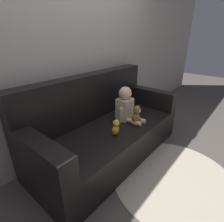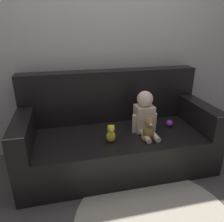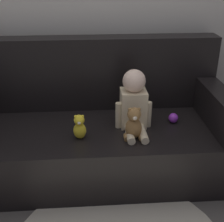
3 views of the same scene
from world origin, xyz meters
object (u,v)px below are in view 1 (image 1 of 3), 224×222
at_px(plush_toy_side, 116,127).
at_px(toy_ball, 136,109).
at_px(couch, 105,129).
at_px(teddy_bear_brown, 136,115).
at_px(person_baby, 126,106).

bearing_deg(plush_toy_side, toy_ball, 15.08).
xyz_separation_m(couch, teddy_bear_brown, (0.26, -0.29, 0.18)).
bearing_deg(plush_toy_side, couch, 67.10).
bearing_deg(toy_ball, teddy_bear_brown, -147.27).
xyz_separation_m(couch, plush_toy_side, (-0.11, -0.26, 0.16)).
distance_m(couch, person_baby, 0.40).
bearing_deg(couch, toy_ball, -6.66).
bearing_deg(toy_ball, person_baby, -172.96).
height_order(couch, teddy_bear_brown, couch).
bearing_deg(person_baby, toy_ball, 7.04).
relative_size(couch, toy_ball, 26.95).
xyz_separation_m(couch, person_baby, (0.28, -0.11, 0.26)).
bearing_deg(person_baby, teddy_bear_brown, -97.01).
height_order(person_baby, toy_ball, person_baby).
relative_size(teddy_bear_brown, toy_ball, 3.20).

